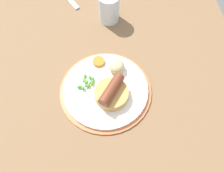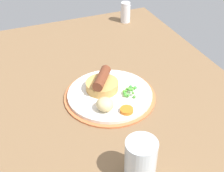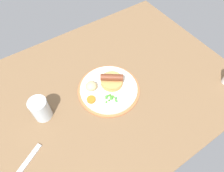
{
  "view_description": "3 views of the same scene",
  "coord_description": "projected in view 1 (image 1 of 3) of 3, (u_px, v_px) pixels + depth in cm",
  "views": [
    {
      "loc": [
        -33.3,
        4.07,
        64.26
      ],
      "look_at": [
        -1.95,
        0.29,
        7.07
      ],
      "focal_mm": 40.0,
      "sensor_mm": 36.0,
      "label": 1
    },
    {
      "loc": [
        62.04,
        -23.14,
        56.72
      ],
      "look_at": [
        -2.28,
        3.09,
        5.68
      ],
      "focal_mm": 50.0,
      "sensor_mm": 36.0,
      "label": 2
    },
    {
      "loc": [
        23.28,
        41.0,
        71.01
      ],
      "look_at": [
        -1.93,
        3.15,
        6.56
      ],
      "focal_mm": 32.0,
      "sensor_mm": 36.0,
      "label": 3
    }
  ],
  "objects": [
    {
      "name": "sausage_pudding",
      "position": [
        111.0,
        93.0,
        0.65
      ],
      "size": [
        9.04,
        9.04,
        5.22
      ],
      "rotation": [
        0.0,
        0.0,
        2.51
      ],
      "color": "tan",
      "rests_on": "dinner_plate"
    },
    {
      "name": "drinking_glass",
      "position": [
        109.0,
        8.0,
        0.78
      ],
      "size": [
        6.57,
        6.57,
        9.4
      ],
      "primitive_type": "cylinder",
      "color": "silver",
      "rests_on": "dining_table"
    },
    {
      "name": "dining_table",
      "position": [
        112.0,
        89.0,
        0.71
      ],
      "size": [
        110.0,
        80.0,
        3.0
      ],
      "primitive_type": "cube",
      "color": "brown",
      "rests_on": "ground"
    },
    {
      "name": "potato_chunk_0",
      "position": [
        116.0,
        66.0,
        0.7
      ],
      "size": [
        5.06,
        4.88,
        3.31
      ],
      "primitive_type": "ellipsoid",
      "rotation": [
        0.0,
        0.0,
        0.1
      ],
      "color": "#CCB77F",
      "rests_on": "dinner_plate"
    },
    {
      "name": "dinner_plate",
      "position": [
        106.0,
        90.0,
        0.69
      ],
      "size": [
        25.37,
        25.37,
        1.4
      ],
      "color": "#CC6B3D",
      "rests_on": "dining_table"
    },
    {
      "name": "carrot_slice_0",
      "position": [
        99.0,
        62.0,
        0.72
      ],
      "size": [
        3.57,
        3.57,
        0.93
      ],
      "primitive_type": "cylinder",
      "rotation": [
        0.0,
        0.0,
        3.19
      ],
      "color": "orange",
      "rests_on": "dinner_plate"
    },
    {
      "name": "pea_pile",
      "position": [
        87.0,
        82.0,
        0.68
      ],
      "size": [
        4.93,
        4.91,
        1.81
      ],
      "color": "green",
      "rests_on": "dinner_plate"
    }
  ]
}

